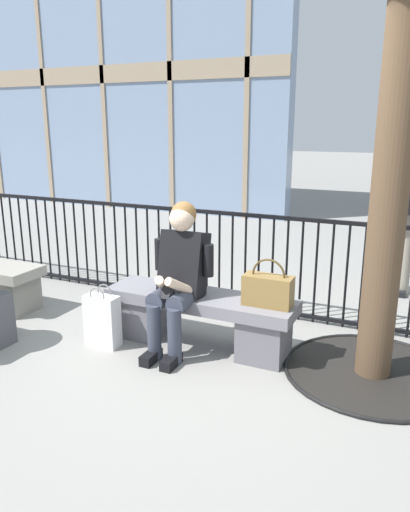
% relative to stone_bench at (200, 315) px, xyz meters
% --- Properties ---
extents(ground_plane, '(60.00, 60.00, 0.00)m').
position_rel_stone_bench_xyz_m(ground_plane, '(0.00, 0.00, -0.27)').
color(ground_plane, gray).
extents(stone_bench, '(1.60, 0.44, 0.45)m').
position_rel_stone_bench_xyz_m(stone_bench, '(0.00, 0.00, 0.00)').
color(stone_bench, slate).
rests_on(stone_bench, ground).
extents(seated_person_with_phone, '(0.52, 0.66, 1.21)m').
position_rel_stone_bench_xyz_m(seated_person_with_phone, '(-0.13, -0.13, 0.38)').
color(seated_person_with_phone, '#383D4C').
rests_on(seated_person_with_phone, ground).
extents(handbag_on_bench, '(0.38, 0.17, 0.37)m').
position_rel_stone_bench_xyz_m(handbag_on_bench, '(0.58, -0.01, 0.31)').
color(handbag_on_bench, olive).
rests_on(handbag_on_bench, stone_bench).
extents(shopping_bag, '(0.29, 0.14, 0.53)m').
position_rel_stone_bench_xyz_m(shopping_bag, '(-0.73, -0.35, -0.05)').
color(shopping_bag, white).
rests_on(shopping_bag, ground).
extents(bystander_at_railing, '(0.55, 0.40, 1.71)m').
position_rel_stone_bench_xyz_m(bystander_at_railing, '(1.36, 2.07, 0.73)').
color(bystander_at_railing, gray).
rests_on(bystander_at_railing, ground).
extents(plaza_railing, '(9.75, 0.04, 0.99)m').
position_rel_stone_bench_xyz_m(plaza_railing, '(0.00, 0.88, 0.23)').
color(plaza_railing, black).
rests_on(plaza_railing, ground).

